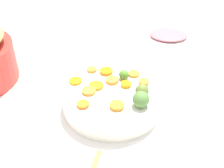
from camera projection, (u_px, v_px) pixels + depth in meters
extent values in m
cube|color=white|center=(110.00, 114.00, 0.82)|extent=(2.40, 2.40, 0.02)
cylinder|color=white|center=(112.00, 97.00, 0.81)|extent=(0.28, 0.28, 0.07)
cylinder|color=orange|center=(84.00, 105.00, 0.72)|extent=(0.03, 0.03, 0.01)
cylinder|color=orange|center=(96.00, 86.00, 0.79)|extent=(0.05, 0.05, 0.01)
cylinder|color=orange|center=(134.00, 74.00, 0.83)|extent=(0.04, 0.04, 0.01)
cylinder|color=orange|center=(92.00, 70.00, 0.85)|extent=(0.04, 0.04, 0.01)
cylinder|color=orange|center=(126.00, 84.00, 0.79)|extent=(0.03, 0.03, 0.01)
cylinder|color=orange|center=(112.00, 80.00, 0.81)|extent=(0.05, 0.05, 0.01)
cylinder|color=orange|center=(89.00, 91.00, 0.77)|extent=(0.04, 0.04, 0.01)
cylinder|color=orange|center=(144.00, 82.00, 0.80)|extent=(0.04, 0.04, 0.01)
cylinder|color=orange|center=(106.00, 71.00, 0.84)|extent=(0.05, 0.05, 0.01)
cylinder|color=orange|center=(117.00, 106.00, 0.72)|extent=(0.05, 0.05, 0.01)
cylinder|color=orange|center=(75.00, 81.00, 0.80)|extent=(0.05, 0.05, 0.01)
sphere|color=#4D882A|center=(124.00, 75.00, 0.81)|extent=(0.03, 0.03, 0.03)
sphere|color=olive|center=(142.00, 91.00, 0.75)|extent=(0.04, 0.04, 0.04)
sphere|color=#517D3A|center=(141.00, 99.00, 0.71)|extent=(0.04, 0.04, 0.04)
cylinder|color=white|center=(169.00, 37.00, 1.15)|extent=(0.26, 0.26, 0.01)
ellipsoid|color=#C06971|center=(168.00, 35.00, 1.14)|extent=(0.19, 0.19, 0.02)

